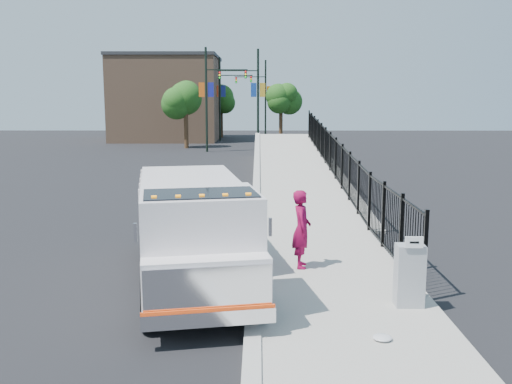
{
  "coord_description": "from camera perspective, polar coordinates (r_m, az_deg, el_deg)",
  "views": [
    {
      "loc": [
        0.11,
        -13.43,
        4.24
      ],
      "look_at": [
        0.03,
        2.0,
        1.66
      ],
      "focal_mm": 40.0,
      "sensor_mm": 36.0,
      "label": 1
    }
  ],
  "objects": [
    {
      "name": "iron_fence",
      "position": [
        25.88,
        7.94,
        1.97
      ],
      "size": [
        0.1,
        28.0,
        1.8
      ],
      "primitive_type": "cube",
      "color": "black",
      "rests_on": "ground"
    },
    {
      "name": "light_pole_1",
      "position": [
        46.06,
        -0.18,
        9.63
      ],
      "size": [
        3.78,
        0.22,
        8.0
      ],
      "color": "black",
      "rests_on": "ground"
    },
    {
      "name": "utility_cabinet",
      "position": [
        11.82,
        15.09,
        -8.05
      ],
      "size": [
        0.55,
        0.4,
        1.25
      ],
      "primitive_type": "cube",
      "color": "gray",
      "rests_on": "sidewalk"
    },
    {
      "name": "sidewalk",
      "position": [
        12.31,
        8.92,
        -10.49
      ],
      "size": [
        3.55,
        12.0,
        0.12
      ],
      "primitive_type": "cube",
      "color": "#9E998E",
      "rests_on": "ground"
    },
    {
      "name": "curb",
      "position": [
        12.17,
        -0.24,
        -10.52
      ],
      "size": [
        0.3,
        12.0,
        0.16
      ],
      "primitive_type": "cube",
      "color": "#ADAAA3",
      "rests_on": "ground"
    },
    {
      "name": "building",
      "position": [
        58.15,
        -8.82,
        9.13
      ],
      "size": [
        10.0,
        10.0,
        8.0
      ],
      "primitive_type": "cube",
      "color": "#8C664C",
      "rests_on": "ground"
    },
    {
      "name": "arrow_sign",
      "position": [
        11.42,
        15.53,
        -4.86
      ],
      "size": [
        0.35,
        0.04,
        0.22
      ],
      "primitive_type": "cube",
      "color": "white",
      "rests_on": "utility_cabinet"
    },
    {
      "name": "light_pole_3",
      "position": [
        60.0,
        0.66,
        9.6
      ],
      "size": [
        3.78,
        0.22,
        8.0
      ],
      "color": "black",
      "rests_on": "ground"
    },
    {
      "name": "worker",
      "position": [
        13.91,
        4.58,
        -3.7
      ],
      "size": [
        0.48,
        0.71,
        1.91
      ],
      "primitive_type": "imported",
      "rotation": [
        0.0,
        0.0,
        1.54
      ],
      "color": "maroon",
      "rests_on": "sidewalk"
    },
    {
      "name": "light_pole_2",
      "position": [
        56.02,
        -3.33,
        9.59
      ],
      "size": [
        3.77,
        0.22,
        8.0
      ],
      "color": "black",
      "rests_on": "ground"
    },
    {
      "name": "ground",
      "position": [
        14.09,
        -0.16,
        -8.04
      ],
      "size": [
        120.0,
        120.0,
        0.0
      ],
      "primitive_type": "plane",
      "color": "black",
      "rests_on": "ground"
    },
    {
      "name": "tree_0",
      "position": [
        48.12,
        -7.05,
        9.07
      ],
      "size": [
        2.86,
        2.86,
        5.43
      ],
      "color": "#382314",
      "rests_on": "ground"
    },
    {
      "name": "light_pole_0",
      "position": [
        44.67,
        -4.6,
        9.61
      ],
      "size": [
        3.77,
        0.22,
        8.0
      ],
      "color": "black",
      "rests_on": "ground"
    },
    {
      "name": "tree_1",
      "position": [
        53.48,
        2.51,
        9.12
      ],
      "size": [
        2.26,
        2.26,
        5.13
      ],
      "color": "#382314",
      "rests_on": "ground"
    },
    {
      "name": "debris",
      "position": [
        10.33,
        12.52,
        -14.01
      ],
      "size": [
        0.34,
        0.34,
        0.08
      ],
      "primitive_type": "ellipsoid",
      "color": "silver",
      "rests_on": "sidewalk"
    },
    {
      "name": "tree_2",
      "position": [
        60.69,
        -3.51,
        9.18
      ],
      "size": [
        2.66,
        2.66,
        5.33
      ],
      "color": "#382314",
      "rests_on": "ground"
    },
    {
      "name": "truck",
      "position": [
        13.0,
        -6.29,
        -3.2
      ],
      "size": [
        3.61,
        7.56,
        2.49
      ],
      "rotation": [
        0.0,
        0.0,
        0.19
      ],
      "color": "black",
      "rests_on": "ground"
    },
    {
      "name": "ramp",
      "position": [
        29.8,
        4.18,
        1.27
      ],
      "size": [
        3.95,
        24.06,
        3.19
      ],
      "primitive_type": "cube",
      "rotation": [
        0.06,
        0.0,
        0.0
      ],
      "color": "#9E998E",
      "rests_on": "ground"
    }
  ]
}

